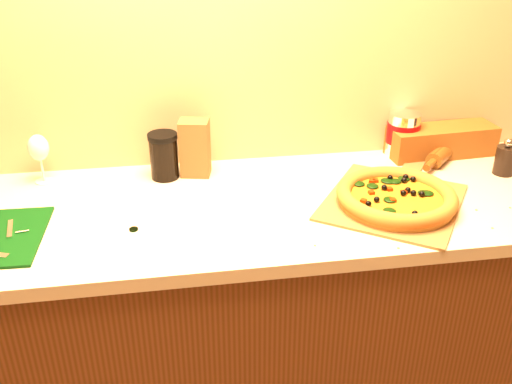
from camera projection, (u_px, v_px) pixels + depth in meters
name	position (u px, v px, depth m)	size (l,w,h in m)	color
cabinet	(228.00, 328.00, 1.91)	(2.80, 0.65, 0.86)	#4C2A10
countertop	(224.00, 210.00, 1.70)	(2.84, 0.68, 0.04)	beige
pizza_peel	(394.00, 200.00, 1.71)	(0.54, 0.58, 0.01)	brown
pizza	(396.00, 197.00, 1.67)	(0.35, 0.35, 0.05)	#C07A30
cutting_board	(1.00, 237.00, 1.52)	(0.24, 0.31, 0.02)	black
bottle_cap	(134.00, 229.00, 1.56)	(0.02, 0.02, 0.01)	black
pepper_grinder	(505.00, 159.00, 1.86)	(0.07, 0.07, 0.13)	black
rolling_pin	(448.00, 148.00, 2.01)	(0.31, 0.31, 0.06)	#572A0F
coffee_canister	(403.00, 134.00, 1.99)	(0.11, 0.11, 0.15)	silver
bread_bag	(441.00, 141.00, 2.01)	(0.38, 0.12, 0.10)	maroon
wine_glass	(39.00, 149.00, 1.78)	(0.07, 0.07, 0.16)	silver
paper_bag	(195.00, 148.00, 1.84)	(0.09, 0.07, 0.19)	brown
dark_jar	(164.00, 156.00, 1.83)	(0.09, 0.09, 0.15)	black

